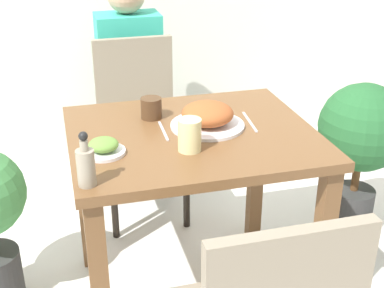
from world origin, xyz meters
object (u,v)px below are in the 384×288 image
(juice_glass, at_px, (190,135))
(sauce_bottle, at_px, (86,165))
(food_plate, at_px, (208,116))
(side_plate, at_px, (104,147))
(potted_plant_right, at_px, (361,140))
(chair_far, at_px, (139,119))
(person_figure, at_px, (131,84))
(drink_cup, at_px, (151,108))

(juice_glass, bearing_deg, sauce_bottle, -156.68)
(food_plate, bearing_deg, side_plate, -162.09)
(food_plate, xyz_separation_m, potted_plant_right, (0.79, 0.19, -0.28))
(side_plate, bearing_deg, chair_far, 73.42)
(potted_plant_right, relative_size, person_figure, 0.67)
(juice_glass, xyz_separation_m, person_figure, (-0.01, 1.25, -0.23))
(food_plate, distance_m, juice_glass, 0.21)
(food_plate, height_order, drink_cup, food_plate)
(side_plate, relative_size, potted_plant_right, 0.18)
(side_plate, xyz_separation_m, juice_glass, (0.28, -0.05, 0.03))
(sauce_bottle, distance_m, person_figure, 1.46)
(sauce_bottle, height_order, potted_plant_right, sauce_bottle)
(sauce_bottle, xyz_separation_m, potted_plant_right, (1.26, 0.52, -0.30))
(juice_glass, bearing_deg, side_plate, 170.63)
(chair_far, distance_m, sauce_bottle, 1.16)
(food_plate, relative_size, potted_plant_right, 0.35)
(side_plate, height_order, drink_cup, drink_cup)
(food_plate, bearing_deg, sauce_bottle, -145.04)
(person_figure, bearing_deg, food_plate, -83.26)
(potted_plant_right, bearing_deg, food_plate, -166.40)
(juice_glass, height_order, sauce_bottle, sauce_bottle)
(chair_far, bearing_deg, food_plate, -79.25)
(food_plate, relative_size, drink_cup, 3.40)
(food_plate, relative_size, side_plate, 1.91)
(side_plate, xyz_separation_m, potted_plant_right, (1.19, 0.32, -0.26))
(chair_far, xyz_separation_m, side_plate, (-0.26, -0.87, 0.27))
(person_figure, bearing_deg, juice_glass, -89.44)
(potted_plant_right, bearing_deg, drink_cup, -177.01)
(food_plate, xyz_separation_m, juice_glass, (-0.11, -0.18, 0.01))
(chair_far, height_order, drink_cup, chair_far)
(chair_far, bearing_deg, juice_glass, -88.41)
(food_plate, relative_size, sauce_bottle, 1.59)
(juice_glass, xyz_separation_m, sauce_bottle, (-0.35, -0.15, 0.01))
(chair_far, xyz_separation_m, drink_cup, (-0.04, -0.60, 0.29))
(side_plate, relative_size, juice_glass, 1.28)
(chair_far, height_order, person_figure, person_figure)
(food_plate, distance_m, potted_plant_right, 0.86)
(side_plate, xyz_separation_m, sauce_bottle, (-0.07, -0.20, 0.04))
(chair_far, distance_m, food_plate, 0.80)
(sauce_bottle, bearing_deg, drink_cup, 58.68)
(chair_far, xyz_separation_m, juice_glass, (0.03, -0.91, 0.30))
(sauce_bottle, bearing_deg, chair_far, 72.81)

